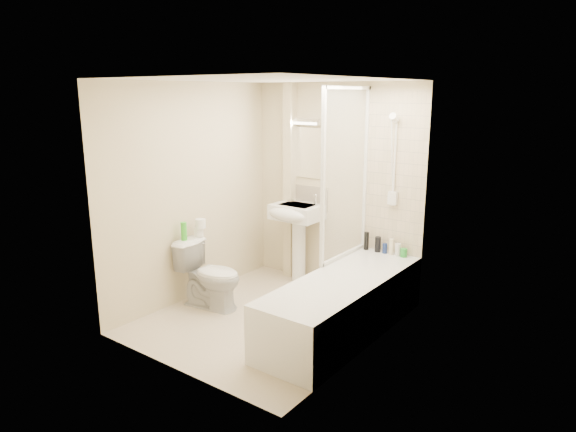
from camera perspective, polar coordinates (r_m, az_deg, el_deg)
The scene contains 25 objects.
floor at distance 5.42m, azimuth -2.03°, elevation -11.35°, with size 2.50×2.50×0.00m, color beige.
wall_back at distance 6.04m, azimuth 5.29°, elevation 3.19°, with size 2.20×0.02×2.40m, color beige.
wall_left at distance 5.77m, azimuth -10.71°, elevation 2.52°, with size 0.02×2.50×2.40m, color beige.
wall_right at distance 4.45m, azimuth 9.01°, elevation -0.69°, with size 0.02×2.50×2.40m, color beige.
ceiling at distance 4.92m, azimuth -2.27°, elevation 14.92°, with size 2.20×2.50×0.02m, color white.
tile_back at distance 5.65m, azimuth 11.80°, elevation 4.54°, with size 0.70×0.01×1.75m, color beige.
tile_right at distance 4.58m, azimuth 10.14°, elevation 2.56°, with size 0.01×2.10×1.75m, color beige.
pipe_boxing at distance 6.33m, azimuth 0.20°, elevation 3.72°, with size 0.12×0.12×2.40m, color beige.
splashback at distance 6.28m, azimuth 2.08°, elevation 2.05°, with size 0.60×0.01×0.30m, color beige.
mirror at distance 6.19m, azimuth 2.11°, elevation 7.04°, with size 0.46×0.01×0.60m, color white.
strip_light at distance 6.14m, azimuth 2.02°, elevation 10.45°, with size 0.42×0.07×0.07m, color silver.
bathtub at distance 5.07m, azimuth 6.14°, elevation -9.69°, with size 0.70×2.10×0.55m.
shower_screen at distance 5.42m, azimuth 6.47°, elevation 4.64°, with size 0.04×0.92×1.80m.
shower_fixture at distance 5.59m, azimuth 11.65°, elevation 5.71°, with size 0.10×0.16×0.99m.
pedestal_sink at distance 6.15m, azimuth 0.86°, elevation -0.55°, with size 0.58×0.51×1.11m.
bottle_black_a at distance 5.86m, azimuth 8.70°, elevation -2.75°, with size 0.05×0.05×0.20m, color black.
bottle_black_b at distance 5.81m, azimuth 9.95°, elevation -3.12°, with size 0.06×0.06×0.17m, color black.
bottle_blue at distance 5.78m, azimuth 10.70°, elevation -3.55°, with size 0.05×0.05×0.11m, color navy.
bottle_cream at distance 5.74m, azimuth 11.41°, elevation -3.36°, with size 0.05×0.05×0.18m, color beige.
bottle_white_b at distance 5.71m, azimuth 12.11°, elevation -3.68°, with size 0.06×0.06×0.14m, color silver.
bottle_green at distance 5.69m, azimuth 12.74°, elevation -4.00°, with size 0.07×0.07×0.09m, color green.
toilet at distance 5.64m, azimuth -8.63°, elevation -6.48°, with size 0.76×0.50×0.73m, color white.
toilet_roll_lower at distance 5.77m, azimuth -9.88°, elevation -1.75°, with size 0.10×0.10×0.10m, color white.
toilet_roll_upper at distance 5.72m, azimuth -9.69°, elevation -0.83°, with size 0.11×0.11×0.10m, color white.
green_bottle at distance 5.64m, azimuth -11.49°, elevation -1.68°, with size 0.06×0.06×0.20m, color green.
Camera 1 is at (3.07, -3.84, 2.28)m, focal length 32.00 mm.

